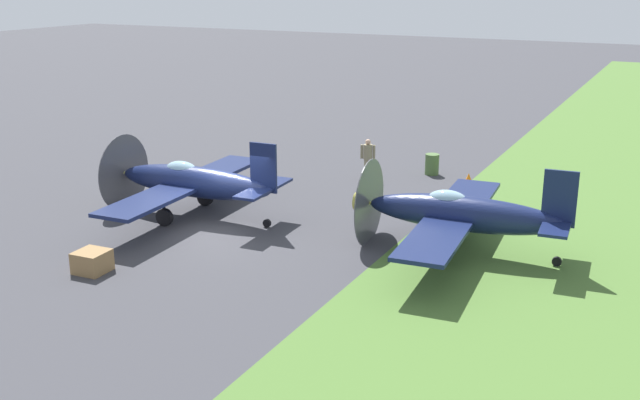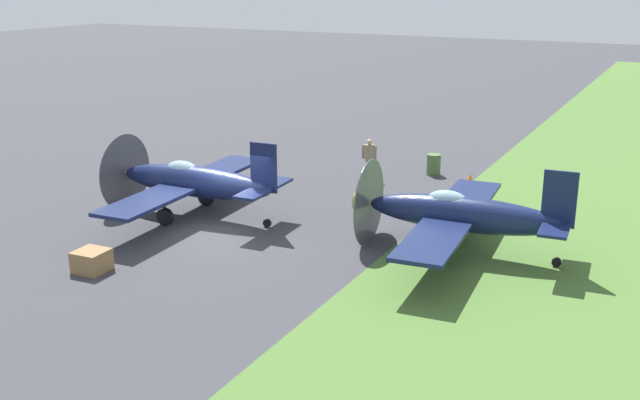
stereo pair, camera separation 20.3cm
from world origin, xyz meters
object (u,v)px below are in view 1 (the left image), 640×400
at_px(airplane_wingman, 460,213).
at_px(supply_crate, 92,262).
at_px(airplane_lead, 192,182).
at_px(ground_crew_chief, 368,158).
at_px(runway_marker_cone, 469,178).
at_px(fuel_drum, 432,164).

distance_m(airplane_wingman, supply_crate, 11.16).
xyz_separation_m(airplane_lead, ground_crew_chief, (7.52, -3.60, -0.38)).
xyz_separation_m(airplane_lead, runway_marker_cone, (8.78, -7.63, -1.08)).
bearing_deg(airplane_wingman, supply_crate, 120.57).
xyz_separation_m(airplane_wingman, runway_marker_cone, (8.06, 1.98, -1.07)).
xyz_separation_m(airplane_wingman, ground_crew_chief, (6.80, 6.01, -0.38)).
relative_size(airplane_wingman, runway_marker_cone, 19.71).
height_order(supply_crate, runway_marker_cone, supply_crate).
height_order(ground_crew_chief, fuel_drum, ground_crew_chief).
distance_m(ground_crew_chief, runway_marker_cone, 4.28).
height_order(ground_crew_chief, supply_crate, ground_crew_chief).
bearing_deg(fuel_drum, ground_crew_chief, 132.22).
bearing_deg(ground_crew_chief, fuel_drum, 24.10).
bearing_deg(supply_crate, ground_crew_chief, -13.22).
bearing_deg(ground_crew_chief, airplane_lead, -133.70).
distance_m(airplane_lead, ground_crew_chief, 8.34).
bearing_deg(airplane_wingman, fuel_drum, 19.08).
bearing_deg(airplane_lead, airplane_wingman, -88.38).
relative_size(airplane_wingman, ground_crew_chief, 5.01).
xyz_separation_m(ground_crew_chief, runway_marker_cone, (1.27, -4.03, -0.69)).
distance_m(airplane_wingman, ground_crew_chief, 9.08).
bearing_deg(airplane_wingman, runway_marker_cone, 9.33).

